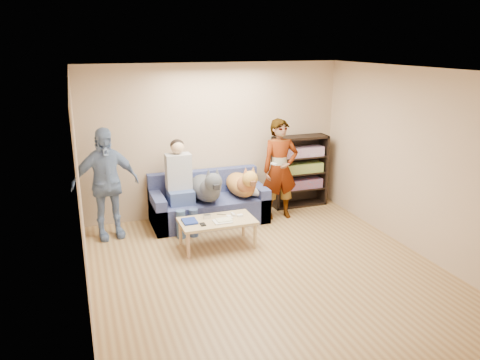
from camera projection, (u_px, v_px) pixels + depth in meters
name	position (u px, v px, depth m)	size (l,w,h in m)	color
ground	(271.00, 274.00, 6.12)	(5.00, 5.00, 0.00)	olive
ceiling	(275.00, 71.00, 5.38)	(5.00, 5.00, 0.00)	white
wall_back	(215.00, 140.00, 8.01)	(4.50, 4.50, 0.00)	tan
wall_front	(405.00, 268.00, 3.50)	(4.50, 4.50, 0.00)	tan
wall_left	(81.00, 199.00, 5.03)	(5.00, 5.00, 0.00)	tan
wall_right	(422.00, 164.00, 6.47)	(5.00, 5.00, 0.00)	tan
blanket	(258.00, 191.00, 7.88)	(0.44, 0.37, 0.15)	#B3B4B8
person_standing_right	(280.00, 169.00, 7.88)	(0.62, 0.41, 1.71)	gray
person_standing_left	(105.00, 184.00, 7.05)	(1.01, 0.42, 1.73)	#6C8FAD
held_controller	(274.00, 164.00, 7.59)	(0.04, 0.12, 0.03)	silver
notebook_blue	(190.00, 221.00, 6.75)	(0.20, 0.26, 0.03)	navy
papers	(222.00, 221.00, 6.76)	(0.26, 0.20, 0.01)	silver
magazine	(224.00, 220.00, 6.78)	(0.22, 0.17, 0.01)	beige
camera_silver	(207.00, 216.00, 6.90)	(0.11, 0.06, 0.05)	silver
controller_a	(233.00, 214.00, 7.01)	(0.04, 0.13, 0.03)	silver
controller_b	(240.00, 215.00, 6.96)	(0.09, 0.06, 0.03)	white
headphone_cup_a	(231.00, 218.00, 6.88)	(0.07, 0.07, 0.02)	silver
headphone_cup_b	(229.00, 216.00, 6.95)	(0.07, 0.07, 0.02)	white
pen_orange	(219.00, 224.00, 6.68)	(0.01, 0.01, 0.14)	orange
pen_black	(221.00, 214.00, 7.04)	(0.01, 0.01, 0.14)	black
wallet	(203.00, 224.00, 6.65)	(0.07, 0.12, 0.01)	black
sofa	(208.00, 205.00, 7.86)	(1.90, 0.85, 0.82)	#515B93
person_seated	(180.00, 182.00, 7.45)	(0.40, 0.73, 1.47)	#3D5C88
dog_gray	(207.00, 187.00, 7.57)	(0.45, 1.27, 0.65)	#4E5258
dog_tan	(242.00, 184.00, 7.80)	(0.42, 1.17, 0.61)	#C7833C
coffee_table	(217.00, 223.00, 6.85)	(1.10, 0.60, 0.42)	tan
bookshelf	(299.00, 170.00, 8.53)	(1.00, 0.34, 1.30)	black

